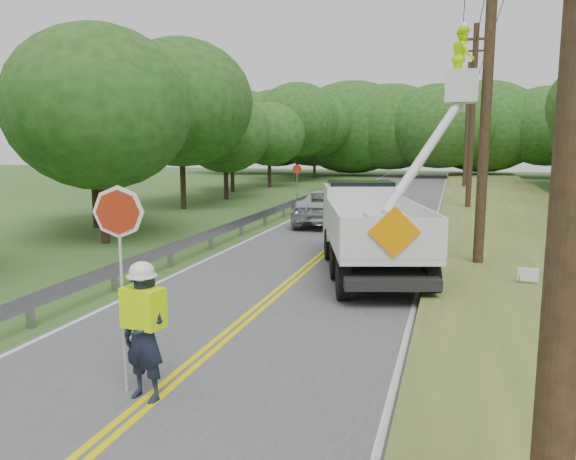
# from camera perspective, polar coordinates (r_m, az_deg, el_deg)

# --- Properties ---
(ground) EXTENTS (140.00, 140.00, 0.00)m
(ground) POSITION_cam_1_polar(r_m,az_deg,el_deg) (9.97, -10.18, -13.81)
(ground) COLOR #385221
(ground) RESTS_ON ground
(road) EXTENTS (7.20, 96.00, 0.03)m
(road) POSITION_cam_1_polar(r_m,az_deg,el_deg) (22.90, 5.72, -0.69)
(road) COLOR #49494B
(road) RESTS_ON ground
(guardrail) EXTENTS (0.18, 48.00, 0.77)m
(guardrail) POSITION_cam_1_polar(r_m,az_deg,el_deg) (24.73, -3.04, 1.33)
(guardrail) COLOR gray
(guardrail) RESTS_ON ground
(utility_poles) EXTENTS (1.60, 43.30, 10.00)m
(utility_poles) POSITION_cam_1_polar(r_m,az_deg,el_deg) (25.24, 18.73, 11.77)
(utility_poles) COLOR black
(utility_poles) RESTS_ON ground
(tall_grass_verge) EXTENTS (7.00, 96.00, 0.30)m
(tall_grass_verge) POSITION_cam_1_polar(r_m,az_deg,el_deg) (22.66, 23.64, -1.15)
(tall_grass_verge) COLOR #516427
(tall_grass_verge) RESTS_ON ground
(treeline_left) EXTENTS (10.11, 56.24, 9.60)m
(treeline_left) POSITION_cam_1_polar(r_m,az_deg,el_deg) (39.51, -5.28, 11.00)
(treeline_left) COLOR #332319
(treeline_left) RESTS_ON ground
(treeline_horizon) EXTENTS (56.71, 14.33, 11.19)m
(treeline_horizon) POSITION_cam_1_polar(r_m,az_deg,el_deg) (64.42, 13.74, 10.20)
(treeline_horizon) COLOR #194214
(treeline_horizon) RESTS_ON ground
(flagger) EXTENTS (1.21, 0.60, 3.19)m
(flagger) POSITION_cam_1_polar(r_m,az_deg,el_deg) (8.61, -14.55, -9.48)
(flagger) COLOR #191E33
(flagger) RESTS_ON road
(bucket_truck) EXTENTS (4.91, 7.61, 7.03)m
(bucket_truck) POSITION_cam_1_polar(r_m,az_deg,el_deg) (17.27, 8.70, 1.40)
(bucket_truck) COLOR black
(bucket_truck) RESTS_ON road
(suv_silver) EXTENTS (3.50, 6.30, 1.67)m
(suv_silver) POSITION_cam_1_polar(r_m,az_deg,el_deg) (26.41, 4.09, 2.47)
(suv_silver) COLOR silver
(suv_silver) RESTS_ON road
(suv_darkgrey) EXTENTS (3.58, 5.63, 1.52)m
(suv_darkgrey) POSITION_cam_1_polar(r_m,az_deg,el_deg) (34.74, 7.10, 3.86)
(suv_darkgrey) COLOR #383A41
(suv_darkgrey) RESTS_ON road
(stop_sign_permanent) EXTENTS (0.54, 0.13, 2.56)m
(stop_sign_permanent) POSITION_cam_1_polar(r_m,az_deg,el_deg) (32.08, 0.93, 5.16)
(stop_sign_permanent) COLOR gray
(stop_sign_permanent) RESTS_ON ground
(yard_sign) EXTENTS (0.49, 0.09, 0.72)m
(yard_sign) POSITION_cam_1_polar(r_m,az_deg,el_deg) (15.32, 23.31, -4.30)
(yard_sign) COLOR white
(yard_sign) RESTS_ON ground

